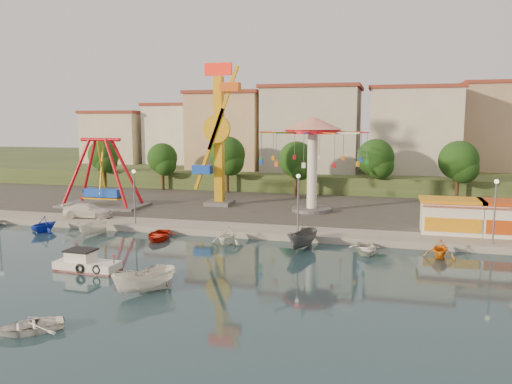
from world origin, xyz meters
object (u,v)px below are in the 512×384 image
(kamikaze_tower, at_px, (220,138))
(skiff, at_px, (144,281))
(cabin_motorboat, at_px, (86,264))
(van, at_px, (88,210))
(wave_swinger, at_px, (313,142))
(rowboat_a, at_px, (153,276))
(pirate_ship_ride, at_px, (102,174))

(kamikaze_tower, height_order, skiff, kamikaze_tower)
(cabin_motorboat, height_order, van, van)
(kamikaze_tower, relative_size, cabin_motorboat, 3.56)
(wave_swinger, relative_size, rowboat_a, 2.91)
(pirate_ship_ride, relative_size, van, 1.99)
(wave_swinger, bearing_deg, kamikaze_tower, 174.40)
(wave_swinger, distance_m, van, 24.78)
(kamikaze_tower, bearing_deg, wave_swinger, -5.60)
(kamikaze_tower, height_order, rowboat_a, kamikaze_tower)
(wave_swinger, xyz_separation_m, skiff, (-6.18, -27.46, -7.40))
(kamikaze_tower, xyz_separation_m, van, (-10.86, -10.53, -7.25))
(kamikaze_tower, height_order, wave_swinger, kamikaze_tower)
(cabin_motorboat, xyz_separation_m, rowboat_a, (5.70, -1.12, -0.02))
(wave_swinger, bearing_deg, van, -156.62)
(cabin_motorboat, bearing_deg, rowboat_a, -8.66)
(kamikaze_tower, bearing_deg, pirate_ship_ride, -162.26)
(kamikaze_tower, bearing_deg, skiff, -80.43)
(cabin_motorboat, xyz_separation_m, skiff, (6.25, -3.30, 0.37))
(pirate_ship_ride, height_order, van, pirate_ship_ride)
(kamikaze_tower, height_order, cabin_motorboat, kamikaze_tower)
(kamikaze_tower, distance_m, cabin_motorboat, 26.56)
(van, bearing_deg, rowboat_a, -142.78)
(pirate_ship_ride, distance_m, rowboat_a, 28.41)
(kamikaze_tower, distance_m, wave_swinger, 11.06)
(pirate_ship_ride, xyz_separation_m, cabin_motorboat, (11.59, -21.07, -3.96))
(cabin_motorboat, bearing_deg, van, 125.06)
(pirate_ship_ride, height_order, skiff, pirate_ship_ride)
(cabin_motorboat, xyz_separation_m, van, (-9.42, 14.71, 0.90))
(kamikaze_tower, relative_size, van, 3.28)
(pirate_ship_ride, relative_size, cabin_motorboat, 2.16)
(cabin_motorboat, height_order, skiff, skiff)
(pirate_ship_ride, xyz_separation_m, kamikaze_tower, (13.03, 4.17, 4.18))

